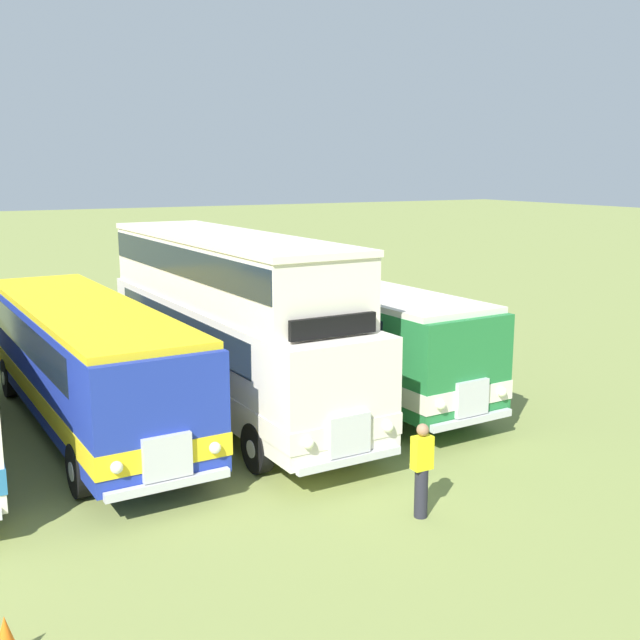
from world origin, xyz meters
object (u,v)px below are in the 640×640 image
(bus_fifth_in_row, at_px, (84,356))
(bus_seventh_in_row, at_px, (335,326))
(cone_far_end, at_px, (6,639))
(marshal_person, at_px, (422,470))
(bus_sixth_in_row, at_px, (228,316))

(bus_fifth_in_row, relative_size, bus_seventh_in_row, 1.00)
(cone_far_end, relative_size, marshal_person, 0.37)
(bus_fifth_in_row, xyz_separation_m, marshal_person, (4.16, -7.73, -0.87))
(bus_sixth_in_row, relative_size, bus_seventh_in_row, 0.99)
(cone_far_end, bearing_deg, bus_sixth_in_row, 52.41)
(bus_seventh_in_row, height_order, marshal_person, bus_seventh_in_row)
(bus_seventh_in_row, bearing_deg, cone_far_end, -137.79)
(bus_sixth_in_row, height_order, cone_far_end, bus_sixth_in_row)
(bus_sixth_in_row, relative_size, cone_far_end, 17.63)
(bus_fifth_in_row, height_order, marshal_person, bus_fifth_in_row)
(bus_sixth_in_row, relative_size, marshal_person, 6.44)
(cone_far_end, xyz_separation_m, marshal_person, (6.97, 0.88, 0.57))
(marshal_person, bearing_deg, bus_sixth_in_row, 95.58)
(bus_seventh_in_row, bearing_deg, marshal_person, -109.10)
(bus_seventh_in_row, bearing_deg, bus_fifth_in_row, -178.34)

